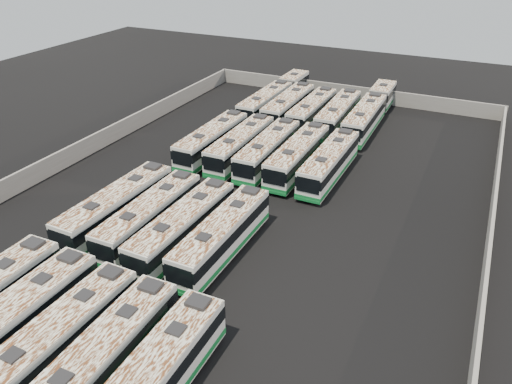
% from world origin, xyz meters
% --- Properties ---
extents(ground, '(140.00, 140.00, 0.00)m').
position_xyz_m(ground, '(0.00, 0.00, 0.00)').
color(ground, black).
rests_on(ground, ground).
extents(perimeter_wall, '(45.20, 73.20, 2.20)m').
position_xyz_m(perimeter_wall, '(0.00, 0.00, 1.10)').
color(perimeter_wall, slate).
rests_on(perimeter_wall, ground).
extents(bus_front_left, '(2.88, 13.36, 3.77)m').
position_xyz_m(bus_front_left, '(-5.13, -23.60, 1.93)').
color(bus_front_left, beige).
rests_on(bus_front_left, ground).
extents(bus_front_center, '(2.90, 13.01, 3.66)m').
position_xyz_m(bus_front_center, '(-1.46, -23.50, 1.87)').
color(bus_front_center, beige).
rests_on(bus_front_center, ground).
extents(bus_front_right, '(3.04, 13.08, 3.67)m').
position_xyz_m(bus_front_right, '(2.11, -23.54, 1.88)').
color(bus_front_right, beige).
rests_on(bus_front_right, ground).
extents(bus_front_far_right, '(2.90, 13.03, 3.66)m').
position_xyz_m(bus_front_far_right, '(5.72, -23.50, 1.87)').
color(bus_front_far_right, beige).
rests_on(bus_front_far_right, ground).
extents(bus_midfront_far_left, '(3.14, 13.48, 3.78)m').
position_xyz_m(bus_midfront_far_left, '(-8.77, -8.75, 1.93)').
color(bus_midfront_far_left, beige).
rests_on(bus_midfront_far_left, ground).
extents(bus_midfront_left, '(2.86, 13.00, 3.66)m').
position_xyz_m(bus_midfront_left, '(-5.14, -8.70, 1.87)').
color(bus_midfront_left, beige).
rests_on(bus_midfront_left, ground).
extents(bus_midfront_center, '(3.01, 13.16, 3.70)m').
position_xyz_m(bus_midfront_center, '(-1.52, -8.94, 1.89)').
color(bus_midfront_center, beige).
rests_on(bus_midfront_center, ground).
extents(bus_midfront_right, '(2.80, 12.93, 3.64)m').
position_xyz_m(bus_midfront_right, '(2.10, -8.63, 1.86)').
color(bus_midfront_right, beige).
rests_on(bus_midfront_right, ground).
extents(bus_midback_far_left, '(2.84, 13.18, 3.71)m').
position_xyz_m(bus_midback_far_left, '(-8.79, 8.63, 1.90)').
color(bus_midback_far_left, beige).
rests_on(bus_midback_far_left, ground).
extents(bus_midback_left, '(2.93, 13.16, 3.70)m').
position_xyz_m(bus_midback_left, '(-5.11, 8.87, 1.89)').
color(bus_midback_left, beige).
rests_on(bus_midback_left, ground).
extents(bus_midback_center, '(3.03, 13.21, 3.71)m').
position_xyz_m(bus_midback_center, '(-1.61, 8.85, 1.90)').
color(bus_midback_center, beige).
rests_on(bus_midback_center, ground).
extents(bus_midback_right, '(2.83, 13.31, 3.75)m').
position_xyz_m(bus_midback_right, '(2.01, 8.86, 1.92)').
color(bus_midback_right, beige).
rests_on(bus_midback_right, ground).
extents(bus_midback_far_right, '(2.86, 13.09, 3.69)m').
position_xyz_m(bus_midback_far_right, '(5.72, 8.70, 1.88)').
color(bus_midback_far_right, beige).
rests_on(bus_midback_far_right, ground).
extents(bus_back_far_left, '(2.95, 20.42, 3.70)m').
position_xyz_m(bus_back_far_left, '(-8.66, 27.12, 1.89)').
color(bus_back_far_left, beige).
rests_on(bus_back_far_left, ground).
extents(bus_back_left, '(2.98, 13.49, 3.80)m').
position_xyz_m(bus_back_left, '(-5.18, 23.64, 1.94)').
color(bus_back_left, beige).
rests_on(bus_back_left, ground).
extents(bus_back_center, '(2.83, 13.03, 3.67)m').
position_xyz_m(bus_back_center, '(-1.62, 23.48, 1.88)').
color(bus_back_center, beige).
rests_on(bus_back_center, ground).
extents(bus_back_right, '(3.16, 13.42, 3.77)m').
position_xyz_m(bus_back_right, '(2.06, 23.60, 1.93)').
color(bus_back_right, beige).
rests_on(bus_back_right, ground).
extents(bus_back_far_right, '(3.14, 20.77, 3.76)m').
position_xyz_m(bus_back_far_right, '(5.62, 27.00, 1.92)').
color(bus_back_far_right, beige).
rests_on(bus_back_far_right, ground).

